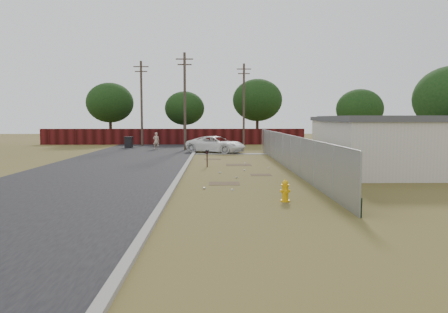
{
  "coord_description": "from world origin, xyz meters",
  "views": [
    {
      "loc": [
        -1.21,
        -24.72,
        2.97
      ],
      "look_at": [
        -0.77,
        -3.38,
        1.1
      ],
      "focal_mm": 35.0,
      "sensor_mm": 36.0,
      "label": 1
    }
  ],
  "objects_px": {
    "fire_hydrant": "(285,191)",
    "mailbox": "(207,153)",
    "pedestrian": "(156,141)",
    "trash_bin": "(129,142)",
    "pickup_truck": "(216,144)"
  },
  "relations": [
    {
      "from": "mailbox",
      "to": "trash_bin",
      "type": "distance_m",
      "value": 19.4
    },
    {
      "from": "pedestrian",
      "to": "trash_bin",
      "type": "xyz_separation_m",
      "value": [
        -3.09,
        2.4,
        -0.24
      ]
    },
    {
      "from": "fire_hydrant",
      "to": "mailbox",
      "type": "bearing_deg",
      "value": 105.02
    },
    {
      "from": "trash_bin",
      "to": "pickup_truck",
      "type": "bearing_deg",
      "value": -35.69
    },
    {
      "from": "pickup_truck",
      "to": "mailbox",
      "type": "bearing_deg",
      "value": -153.03
    },
    {
      "from": "pedestrian",
      "to": "trash_bin",
      "type": "distance_m",
      "value": 3.92
    },
    {
      "from": "fire_hydrant",
      "to": "trash_bin",
      "type": "relative_size",
      "value": 0.71
    },
    {
      "from": "fire_hydrant",
      "to": "pedestrian",
      "type": "relative_size",
      "value": 0.49
    },
    {
      "from": "fire_hydrant",
      "to": "mailbox",
      "type": "height_order",
      "value": "mailbox"
    },
    {
      "from": "pickup_truck",
      "to": "trash_bin",
      "type": "distance_m",
      "value": 10.83
    },
    {
      "from": "pickup_truck",
      "to": "trash_bin",
      "type": "height_order",
      "value": "pickup_truck"
    },
    {
      "from": "trash_bin",
      "to": "mailbox",
      "type": "bearing_deg",
      "value": -64.94
    },
    {
      "from": "fire_hydrant",
      "to": "trash_bin",
      "type": "distance_m",
      "value": 30.81
    },
    {
      "from": "mailbox",
      "to": "pedestrian",
      "type": "bearing_deg",
      "value": 108.68
    },
    {
      "from": "fire_hydrant",
      "to": "pedestrian",
      "type": "distance_m",
      "value": 27.53
    }
  ]
}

